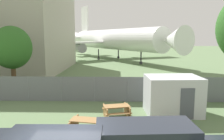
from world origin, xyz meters
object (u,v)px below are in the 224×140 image
Objects in this scene: tree_near_hangar at (12,48)px; picnic_bench_near_cabin at (117,110)px; airplane at (111,40)px; portable_cabin at (173,95)px; picnic_bench_open_grass at (89,125)px.

picnic_bench_near_cabin is at bearing -33.13° from tree_near_hangar.
portable_cabin is at bearing -24.40° from airplane.
airplane reaches higher than picnic_bench_near_cabin.
tree_near_hangar is (-7.74, 8.28, 3.50)m from picnic_bench_open_grass.
portable_cabin is 0.60× the size of tree_near_hangar.
airplane reaches higher than portable_cabin.
picnic_bench_near_cabin is 11.45m from tree_near_hangar.
picnic_bench_near_cabin is 2.70m from picnic_bench_open_grass.
portable_cabin is 5.92m from picnic_bench_open_grass.
picnic_bench_open_grass is at bearing -32.51° from airplane.
portable_cabin is (4.88, -34.81, -3.19)m from airplane.
tree_near_hangar reaches higher than picnic_bench_near_cabin.
airplane is 6.25× the size of tree_near_hangar.
picnic_bench_open_grass is (-1.38, -2.33, 0.01)m from picnic_bench_near_cabin.
tree_near_hangar is at bearing 133.09° from picnic_bench_open_grass.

